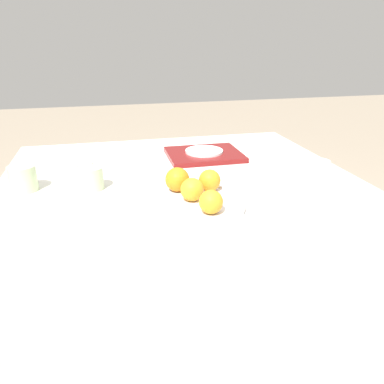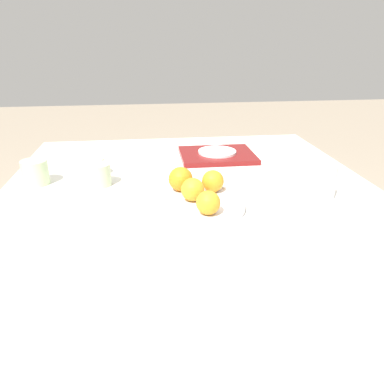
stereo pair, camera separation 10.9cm
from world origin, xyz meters
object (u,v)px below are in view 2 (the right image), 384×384
Objects in this scene: cup_0 at (93,167)px; serving_tray at (217,155)px; orange_3 at (208,203)px; cup_2 at (35,172)px; cup_1 at (99,175)px; water_glass at (325,182)px; side_plate at (217,152)px; orange_2 at (193,190)px; fruit_platter at (192,204)px; orange_1 at (213,181)px; orange_0 at (181,179)px.

serving_tray is at bearing 17.69° from cup_0.
cup_2 is at bearing 148.24° from orange_3.
cup_1 is 0.22m from cup_2.
water_glass is 0.70× the size of side_plate.
orange_2 is 0.10m from orange_3.
cup_1 is (-0.46, -0.26, 0.01)m from side_plate.
orange_1 is (0.08, 0.08, 0.04)m from fruit_platter.
orange_0 is 1.14× the size of orange_3.
orange_0 is 0.49× the size of side_plate.
orange_2 reaches higher than fruit_platter.
side_plate reaches higher than fruit_platter.
orange_0 is 0.29m from cup_1.
orange_3 is 0.58m from serving_tray.
orange_3 is (0.04, -0.08, 0.04)m from fruit_platter.
cup_0 is (-0.74, 0.31, -0.02)m from water_glass.
orange_3 is 0.76× the size of cup_2.
cup_1 is (-0.27, 0.12, -0.02)m from orange_0.
cup_1 reaches higher than side_plate.
cup_2 is (-0.22, 0.04, 0.00)m from cup_1.
water_glass is at bearing -22.82° from cup_0.
orange_2 is at bearing -138.83° from orange_1.
orange_1 is at bearing -16.85° from cup_2.
cup_1 is (-0.29, 0.22, 0.03)m from fruit_platter.
fruit_platter is 4.11× the size of orange_0.
water_glass is at bearing 13.92° from orange_3.
cup_0 is at bearing -162.31° from side_plate.
fruit_platter reaches higher than serving_tray.
orange_2 is at bearing -43.23° from cup_0.
water_glass reaches higher than fruit_platter.
orange_2 reaches higher than side_plate.
orange_0 is 0.43m from side_plate.
orange_0 is 0.38m from cup_0.
orange_1 is 0.86× the size of cup_1.
water_glass is at bearing -61.94° from serving_tray.
fruit_platter is at bearing -178.05° from water_glass.
cup_2 is at bearing 162.16° from orange_0.
cup_0 is at bearing 106.91° from cup_1.
orange_1 is 0.83× the size of cup_0.
orange_1 is 0.41m from side_plate.
orange_2 is 0.63× the size of water_glass.
orange_1 is 0.99× the size of orange_2.
fruit_platter is 0.37m from cup_1.
water_glass is at bearing -16.17° from cup_1.
orange_2 is (0.00, 0.02, 0.04)m from fruit_platter.
cup_0 is 0.20m from cup_2.
orange_3 is (0.06, -0.18, -0.00)m from orange_0.
fruit_platter is at bearing -103.99° from orange_2.
orange_2 is at bearing 107.83° from orange_3.
orange_3 reaches higher than fruit_platter.
orange_1 is 0.41m from serving_tray.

